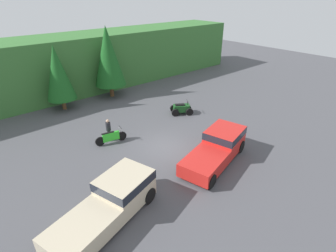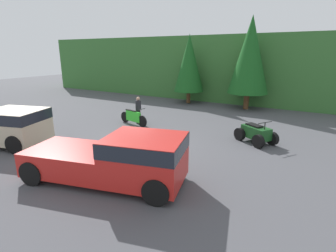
# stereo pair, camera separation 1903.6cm
# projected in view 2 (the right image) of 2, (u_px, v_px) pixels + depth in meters

# --- Properties ---
(ground_plane) EXTENTS (80.00, 80.00, 0.00)m
(ground_plane) POSITION_uv_depth(u_px,v_px,m) (137.00, 146.00, 13.05)
(ground_plane) COLOR #4C4C51
(hillside_backdrop) EXTENTS (44.00, 6.00, 5.99)m
(hillside_backdrop) POSITION_uv_depth(u_px,v_px,m) (236.00, 68.00, 25.47)
(hillside_backdrop) COLOR #387033
(hillside_backdrop) RESTS_ON ground_plane
(tree_left) EXTENTS (2.66, 2.66, 6.03)m
(tree_left) POSITION_uv_depth(u_px,v_px,m) (189.00, 63.00, 23.14)
(tree_left) COLOR brown
(tree_left) RESTS_ON ground_plane
(tree_mid_left) EXTENTS (3.19, 3.19, 7.26)m
(tree_mid_left) POSITION_uv_depth(u_px,v_px,m) (250.00, 55.00, 20.45)
(tree_mid_left) COLOR brown
(tree_mid_left) RESTS_ON ground_plane
(pickup_truck_red) EXTENTS (6.09, 3.54, 1.81)m
(pickup_truck_red) POSITION_uv_depth(u_px,v_px,m) (118.00, 158.00, 9.15)
(pickup_truck_red) COLOR red
(pickup_truck_red) RESTS_ON ground_plane
(dirt_bike) EXTENTS (2.36, 0.74, 1.14)m
(dirt_bike) POSITION_uv_depth(u_px,v_px,m) (133.00, 117.00, 16.82)
(dirt_bike) COLOR black
(dirt_bike) RESTS_ON ground_plane
(quad_atv) EXTENTS (2.31, 2.07, 1.22)m
(quad_atv) POSITION_uv_depth(u_px,v_px,m) (256.00, 134.00, 13.46)
(quad_atv) COLOR black
(quad_atv) RESTS_ON ground_plane
(rider_person) EXTENTS (0.40, 0.40, 1.75)m
(rider_person) POSITION_uv_depth(u_px,v_px,m) (138.00, 109.00, 17.01)
(rider_person) COLOR black
(rider_person) RESTS_ON ground_plane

